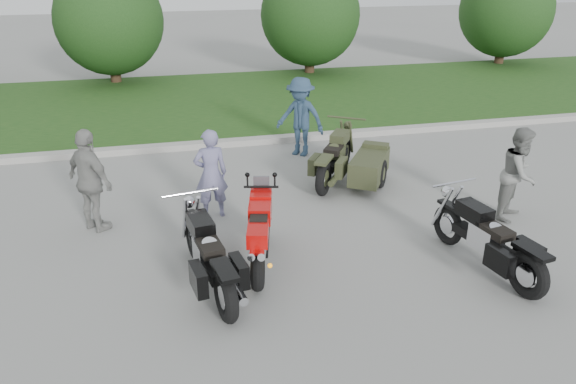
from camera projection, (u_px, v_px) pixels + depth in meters
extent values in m
plane|color=gray|center=(296.00, 272.00, 8.22)|extent=(80.00, 80.00, 0.00)
cube|color=#A29F98|center=(234.00, 142.00, 13.55)|extent=(60.00, 0.30, 0.15)
cube|color=#375A1E|center=(214.00, 102.00, 17.26)|extent=(60.00, 8.00, 0.14)
cylinder|color=#3F2B1C|center=(115.00, 68.00, 19.39)|extent=(0.36, 0.36, 1.20)
sphere|color=#1B3B15|center=(109.00, 20.00, 18.76)|extent=(3.60, 3.60, 3.60)
cylinder|color=#3F2B1C|center=(310.00, 60.00, 20.91)|extent=(0.36, 0.36, 1.20)
sphere|color=#1B3B15|center=(310.00, 15.00, 20.28)|extent=(3.60, 3.60, 3.60)
cylinder|color=#3F2B1C|center=(500.00, 52.00, 22.65)|extent=(0.36, 0.36, 1.20)
sphere|color=#1B3B15|center=(506.00, 10.00, 22.02)|extent=(3.60, 3.60, 3.60)
torus|color=black|center=(258.00, 270.00, 7.69)|extent=(0.32, 0.62, 0.59)
torus|color=black|center=(262.00, 225.00, 8.97)|extent=(0.25, 0.59, 0.58)
cube|color=black|center=(260.00, 234.00, 8.20)|extent=(0.46, 0.90, 0.34)
cube|color=#BB0907|center=(260.00, 211.00, 8.30)|extent=(0.44, 0.59, 0.25)
cube|color=#BB0907|center=(258.00, 234.00, 7.71)|extent=(0.40, 0.58, 0.21)
cube|color=black|center=(259.00, 219.00, 7.97)|extent=(0.32, 0.38, 0.10)
cube|color=#BB0907|center=(261.00, 204.00, 8.64)|extent=(0.41, 0.45, 0.38)
cylinder|color=silver|center=(252.00, 253.00, 7.53)|extent=(0.21, 0.46, 0.21)
cylinder|color=silver|center=(262.00, 253.00, 7.53)|extent=(0.21, 0.46, 0.21)
torus|color=black|center=(226.00, 296.00, 7.02)|extent=(0.28, 0.72, 0.71)
torus|color=black|center=(194.00, 238.00, 8.48)|extent=(0.22, 0.68, 0.66)
cube|color=black|center=(208.00, 259.00, 7.71)|extent=(0.41, 1.27, 0.15)
cube|color=silver|center=(207.00, 253.00, 7.68)|extent=(0.38, 0.51, 0.36)
cube|color=black|center=(201.00, 225.00, 7.83)|extent=(0.37, 0.61, 0.23)
cube|color=black|center=(210.00, 246.00, 7.47)|extent=(0.37, 0.56, 0.12)
cube|color=black|center=(225.00, 270.00, 6.87)|extent=(0.31, 0.60, 0.06)
cylinder|color=silver|center=(229.00, 278.00, 7.53)|extent=(0.28, 1.15, 0.10)
torus|color=black|center=(528.00, 275.00, 7.49)|extent=(0.29, 0.71, 0.69)
torus|color=black|center=(448.00, 225.00, 8.91)|extent=(0.23, 0.66, 0.65)
cube|color=black|center=(485.00, 242.00, 8.16)|extent=(0.43, 1.23, 0.14)
cube|color=silver|center=(486.00, 238.00, 8.13)|extent=(0.38, 0.50, 0.35)
cube|color=black|center=(474.00, 212.00, 8.28)|extent=(0.38, 0.60, 0.22)
cube|color=black|center=(495.00, 231.00, 7.93)|extent=(0.37, 0.55, 0.12)
cube|color=black|center=(533.00, 251.00, 7.35)|extent=(0.32, 0.59, 0.06)
cylinder|color=silver|center=(511.00, 260.00, 7.99)|extent=(0.29, 1.11, 0.10)
torus|color=black|center=(324.00, 178.00, 10.68)|extent=(0.53, 0.68, 0.70)
torus|color=black|center=(345.00, 151.00, 12.17)|extent=(0.46, 0.62, 0.66)
cube|color=black|center=(335.00, 160.00, 11.39)|extent=(0.87, 1.16, 0.14)
cube|color=#363C23|center=(335.00, 156.00, 11.35)|extent=(0.51, 0.56, 0.36)
cube|color=#363C23|center=(340.00, 138.00, 11.51)|extent=(0.55, 0.63, 0.23)
cube|color=black|center=(334.00, 149.00, 11.15)|extent=(0.52, 0.59, 0.12)
cube|color=#363C23|center=(324.00, 160.00, 10.53)|extent=(0.50, 0.60, 0.06)
cylinder|color=#363C23|center=(339.00, 173.00, 11.07)|extent=(0.71, 1.01, 0.10)
cube|color=#363C23|center=(369.00, 166.00, 11.08)|extent=(1.21, 1.44, 0.46)
torus|color=black|center=(382.00, 174.00, 11.05)|extent=(0.42, 0.55, 0.58)
imported|color=slate|center=(211.00, 174.00, 9.66)|extent=(0.61, 0.42, 1.60)
imported|color=gray|center=(519.00, 174.00, 9.62)|extent=(1.00, 0.98, 1.63)
imported|color=navy|center=(300.00, 117.00, 12.63)|extent=(1.31, 1.25, 1.79)
imported|color=gray|center=(90.00, 181.00, 9.14)|extent=(1.00, 1.06, 1.76)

